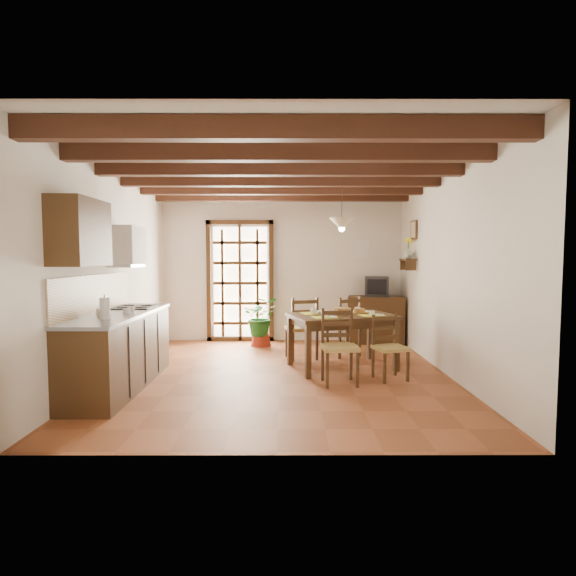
{
  "coord_description": "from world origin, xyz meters",
  "views": [
    {
      "loc": [
        0.09,
        -6.01,
        1.6
      ],
      "look_at": [
        0.1,
        0.4,
        1.15
      ],
      "focal_mm": 28.0,
      "sensor_mm": 36.0,
      "label": 1
    }
  ],
  "objects_px": {
    "dining_table": "(342,321)",
    "sideboard": "(376,320)",
    "chair_far_left": "(302,339)",
    "potted_plant": "(261,314)",
    "pendant_lamp": "(342,223)",
    "chair_near_left": "(339,360)",
    "chair_far_right": "(344,337)",
    "chair_near_right": "(390,359)",
    "kitchen_counter": "(120,349)",
    "crt_tv": "(377,286)"
  },
  "relations": [
    {
      "from": "dining_table",
      "to": "sideboard",
      "type": "bearing_deg",
      "value": 48.35
    },
    {
      "from": "chair_far_left",
      "to": "potted_plant",
      "type": "relative_size",
      "value": 0.54
    },
    {
      "from": "pendant_lamp",
      "to": "chair_near_left",
      "type": "bearing_deg",
      "value": -97.98
    },
    {
      "from": "sideboard",
      "to": "potted_plant",
      "type": "bearing_deg",
      "value": -161.45
    },
    {
      "from": "chair_far_left",
      "to": "chair_far_right",
      "type": "xyz_separation_m",
      "value": [
        0.69,
        0.21,
        -0.0
      ]
    },
    {
      "from": "chair_near_left",
      "to": "chair_near_right",
      "type": "distance_m",
      "value": 0.71
    },
    {
      "from": "kitchen_counter",
      "to": "dining_table",
      "type": "height_order",
      "value": "kitchen_counter"
    },
    {
      "from": "kitchen_counter",
      "to": "chair_far_right",
      "type": "relative_size",
      "value": 2.33
    },
    {
      "from": "chair_near_left",
      "to": "crt_tv",
      "type": "xyz_separation_m",
      "value": [
        0.99,
        2.67,
        0.76
      ]
    },
    {
      "from": "sideboard",
      "to": "pendant_lamp",
      "type": "bearing_deg",
      "value": -104.47
    },
    {
      "from": "chair_far_right",
      "to": "pendant_lamp",
      "type": "relative_size",
      "value": 1.14
    },
    {
      "from": "chair_far_right",
      "to": "crt_tv",
      "type": "xyz_separation_m",
      "value": [
        0.73,
        1.07,
        0.76
      ]
    },
    {
      "from": "chair_far_right",
      "to": "pendant_lamp",
      "type": "height_order",
      "value": "pendant_lamp"
    },
    {
      "from": "dining_table",
      "to": "chair_far_right",
      "type": "xyz_separation_m",
      "value": [
        0.13,
        0.8,
        -0.37
      ]
    },
    {
      "from": "crt_tv",
      "to": "kitchen_counter",
      "type": "bearing_deg",
      "value": -132.74
    },
    {
      "from": "pendant_lamp",
      "to": "chair_near_right",
      "type": "bearing_deg",
      "value": -51.47
    },
    {
      "from": "chair_near_left",
      "to": "pendant_lamp",
      "type": "height_order",
      "value": "pendant_lamp"
    },
    {
      "from": "kitchen_counter",
      "to": "chair_far_right",
      "type": "bearing_deg",
      "value": 30.62
    },
    {
      "from": "chair_near_right",
      "to": "chair_far_right",
      "type": "relative_size",
      "value": 0.87
    },
    {
      "from": "sideboard",
      "to": "dining_table",
      "type": "bearing_deg",
      "value": -103.26
    },
    {
      "from": "sideboard",
      "to": "chair_far_left",
      "type": "bearing_deg",
      "value": -126.39
    },
    {
      "from": "kitchen_counter",
      "to": "chair_near_left",
      "type": "bearing_deg",
      "value": 3.1
    },
    {
      "from": "dining_table",
      "to": "chair_far_left",
      "type": "bearing_deg",
      "value": 116.1
    },
    {
      "from": "chair_near_right",
      "to": "chair_far_right",
      "type": "height_order",
      "value": "chair_far_right"
    },
    {
      "from": "sideboard",
      "to": "crt_tv",
      "type": "relative_size",
      "value": 2.11
    },
    {
      "from": "potted_plant",
      "to": "pendant_lamp",
      "type": "bearing_deg",
      "value": -50.36
    },
    {
      "from": "chair_far_right",
      "to": "crt_tv",
      "type": "bearing_deg",
      "value": -151.72
    },
    {
      "from": "kitchen_counter",
      "to": "pendant_lamp",
      "type": "relative_size",
      "value": 2.66
    },
    {
      "from": "kitchen_counter",
      "to": "potted_plant",
      "type": "distance_m",
      "value": 3.01
    },
    {
      "from": "kitchen_counter",
      "to": "sideboard",
      "type": "distance_m",
      "value": 4.65
    },
    {
      "from": "chair_far_left",
      "to": "pendant_lamp",
      "type": "xyz_separation_m",
      "value": [
        0.55,
        -0.49,
        1.77
      ]
    },
    {
      "from": "dining_table",
      "to": "crt_tv",
      "type": "xyz_separation_m",
      "value": [
        0.87,
        1.87,
        0.38
      ]
    },
    {
      "from": "dining_table",
      "to": "chair_far_left",
      "type": "xyz_separation_m",
      "value": [
        -0.55,
        0.59,
        -0.37
      ]
    },
    {
      "from": "chair_far_right",
      "to": "potted_plant",
      "type": "height_order",
      "value": "potted_plant"
    },
    {
      "from": "dining_table",
      "to": "chair_far_left",
      "type": "height_order",
      "value": "chair_far_left"
    },
    {
      "from": "dining_table",
      "to": "potted_plant",
      "type": "height_order",
      "value": "potted_plant"
    },
    {
      "from": "dining_table",
      "to": "chair_near_left",
      "type": "bearing_deg",
      "value": -115.86
    },
    {
      "from": "dining_table",
      "to": "sideboard",
      "type": "relative_size",
      "value": 1.6
    },
    {
      "from": "chair_near_left",
      "to": "chair_near_right",
      "type": "height_order",
      "value": "chair_near_left"
    },
    {
      "from": "chair_near_right",
      "to": "crt_tv",
      "type": "relative_size",
      "value": 1.73
    },
    {
      "from": "chair_far_right",
      "to": "potted_plant",
      "type": "xyz_separation_m",
      "value": [
        -1.39,
        0.81,
        0.27
      ]
    },
    {
      "from": "kitchen_counter",
      "to": "sideboard",
      "type": "relative_size",
      "value": 2.2
    },
    {
      "from": "sideboard",
      "to": "potted_plant",
      "type": "relative_size",
      "value": 0.56
    },
    {
      "from": "chair_far_right",
      "to": "pendant_lamp",
      "type": "bearing_deg",
      "value": 52.11
    },
    {
      "from": "chair_far_right",
      "to": "potted_plant",
      "type": "relative_size",
      "value": 0.53
    },
    {
      "from": "chair_near_left",
      "to": "chair_far_right",
      "type": "xyz_separation_m",
      "value": [
        0.26,
        1.6,
        0.01
      ]
    },
    {
      "from": "chair_far_left",
      "to": "kitchen_counter",
      "type": "bearing_deg",
      "value": 18.94
    },
    {
      "from": "sideboard",
      "to": "potted_plant",
      "type": "xyz_separation_m",
      "value": [
        -2.12,
        -0.26,
        0.14
      ]
    },
    {
      "from": "chair_near_left",
      "to": "chair_far_left",
      "type": "distance_m",
      "value": 1.46
    },
    {
      "from": "potted_plant",
      "to": "kitchen_counter",
      "type": "bearing_deg",
      "value": -121.51
    }
  ]
}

